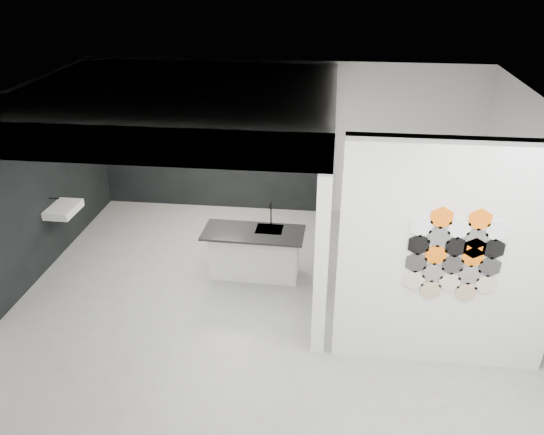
% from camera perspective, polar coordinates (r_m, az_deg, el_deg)
% --- Properties ---
extents(floor, '(7.00, 6.00, 0.01)m').
position_cam_1_polar(floor, '(7.69, -1.01, -8.68)').
color(floor, gray).
extents(partition_panel, '(2.45, 0.15, 2.80)m').
position_cam_1_polar(partition_panel, '(6.19, 18.51, -4.31)').
color(partition_panel, silver).
rests_on(partition_panel, floor).
extents(bay_clad_back, '(4.40, 0.04, 2.35)m').
position_cam_1_polar(bay_clad_back, '(9.99, -6.26, 7.38)').
color(bay_clad_back, black).
rests_on(bay_clad_back, floor).
extents(bay_clad_left, '(0.04, 4.00, 2.35)m').
position_cam_1_polar(bay_clad_left, '(9.03, -22.61, 3.30)').
color(bay_clad_left, black).
rests_on(bay_clad_left, floor).
extents(bulkhead, '(4.40, 4.00, 0.40)m').
position_cam_1_polar(bulkhead, '(7.77, -9.93, 12.16)').
color(bulkhead, silver).
rests_on(bulkhead, corner_column).
extents(corner_column, '(0.16, 0.16, 2.35)m').
position_cam_1_polar(corner_column, '(6.15, 5.29, -5.53)').
color(corner_column, silver).
rests_on(corner_column, floor).
extents(fascia_beam, '(4.40, 0.16, 0.40)m').
position_cam_1_polar(fascia_beam, '(6.03, -14.86, 7.46)').
color(fascia_beam, silver).
rests_on(fascia_beam, corner_column).
extents(wall_basin, '(0.40, 0.60, 0.12)m').
position_cam_1_polar(wall_basin, '(8.89, -21.52, 0.82)').
color(wall_basin, silver).
rests_on(wall_basin, bay_clad_left).
extents(display_shelf, '(3.00, 0.15, 0.04)m').
position_cam_1_polar(display_shelf, '(9.83, -5.86, 7.85)').
color(display_shelf, black).
rests_on(display_shelf, bay_clad_back).
extents(kitchen_island, '(1.50, 0.69, 1.20)m').
position_cam_1_polar(kitchen_island, '(7.99, -1.88, -3.73)').
color(kitchen_island, silver).
rests_on(kitchen_island, floor).
extents(stockpot, '(0.27, 0.27, 0.17)m').
position_cam_1_polar(stockpot, '(10.17, -13.43, 8.52)').
color(stockpot, black).
rests_on(stockpot, display_shelf).
extents(kettle, '(0.19, 0.19, 0.14)m').
position_cam_1_polar(kettle, '(9.64, 0.16, 8.18)').
color(kettle, black).
rests_on(kettle, display_shelf).
extents(glass_bowl, '(0.16, 0.16, 0.09)m').
position_cam_1_polar(glass_bowl, '(9.62, 2.09, 7.94)').
color(glass_bowl, gray).
rests_on(glass_bowl, display_shelf).
extents(glass_vase, '(0.12, 0.12, 0.13)m').
position_cam_1_polar(glass_vase, '(9.61, 2.09, 8.07)').
color(glass_vase, gray).
rests_on(glass_vase, display_shelf).
extents(bottle_dark, '(0.08, 0.08, 0.17)m').
position_cam_1_polar(bottle_dark, '(9.90, -8.55, 8.48)').
color(bottle_dark, black).
rests_on(bottle_dark, display_shelf).
extents(utensil_cup, '(0.10, 0.10, 0.10)m').
position_cam_1_polar(utensil_cup, '(10.04, -11.12, 8.33)').
color(utensil_cup, black).
rests_on(utensil_cup, display_shelf).
extents(hex_tile_cluster, '(1.04, 0.02, 1.16)m').
position_cam_1_polar(hex_tile_cluster, '(6.07, 19.10, -3.88)').
color(hex_tile_cluster, beige).
rests_on(hex_tile_cluster, partition_panel).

